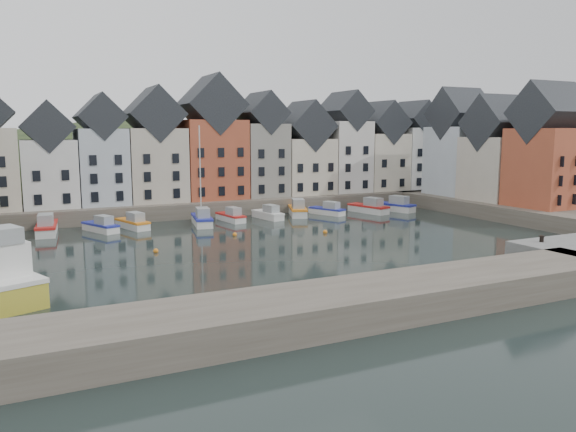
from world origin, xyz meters
TOP-DOWN VIEW (x-y plane):
  - ground at (0.00, 0.00)m, footprint 260.00×260.00m
  - far_quay at (0.00, 30.00)m, footprint 90.00×16.00m
  - right_quay at (37.00, 3.00)m, footprint 14.00×54.00m
  - near_wall at (-10.00, -22.00)m, footprint 50.00×6.00m
  - hillside at (0.02, 56.00)m, footprint 153.60×70.40m
  - far_terrace at (3.21, 28.00)m, footprint 72.37×8.16m
  - right_terrace at (36.00, 8.07)m, footprint 8.30×24.25m
  - mooring_buoys at (-4.00, 5.33)m, footprint 20.50×5.50m
  - boat_a at (-23.00, 18.34)m, footprint 2.84×7.13m
  - boat_b at (-17.17, 17.28)m, footprint 3.84×5.91m
  - boat_c at (-13.38, 17.91)m, footprint 3.42×6.19m
  - boat_d at (-5.11, 16.66)m, footprint 3.20×6.86m
  - boat_e at (-0.78, 17.93)m, footprint 2.47×5.73m
  - boat_f at (4.49, 17.79)m, footprint 2.64×5.86m
  - boat_g at (9.47, 18.96)m, footprint 4.48×7.23m
  - boat_h at (13.68, 17.73)m, footprint 3.64×5.70m
  - boat_i at (19.97, 16.68)m, footprint 3.50×6.82m
  - boat_j at (24.40, 16.64)m, footprint 4.23×6.96m
  - mooring_bollard at (15.51, -16.70)m, footprint 0.48×0.48m

SIDE VIEW (x-z plane):
  - hillside at x=0.02m, z-range -49.96..14.04m
  - ground at x=0.00m, z-range 0.00..0.00m
  - mooring_buoys at x=-4.00m, z-range -0.10..0.40m
  - boat_h at x=13.68m, z-range -0.42..1.67m
  - boat_e at x=-0.78m, z-range -0.43..1.70m
  - boat_f at x=4.49m, z-range -0.44..1.73m
  - boat_b at x=-17.17m, z-range -0.44..1.74m
  - boat_c at x=-13.38m, z-range -0.46..1.81m
  - boat_i at x=19.97m, z-range -0.51..2.00m
  - boat_j at x=24.40m, z-range -0.52..2.04m
  - boat_g at x=9.47m, z-range -0.54..2.12m
  - boat_a at x=-23.00m, z-range -0.54..2.13m
  - boat_d at x=-5.11m, z-range -5.49..7.13m
  - far_quay at x=0.00m, z-range 0.00..2.00m
  - right_quay at x=37.00m, z-range 0.00..2.00m
  - near_wall at x=-10.00m, z-range 0.00..2.00m
  - mooring_bollard at x=15.51m, z-range 2.03..2.59m
  - far_terrace at x=3.21m, z-range -0.01..17.76m
  - right_terrace at x=36.00m, z-range 0.73..17.10m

